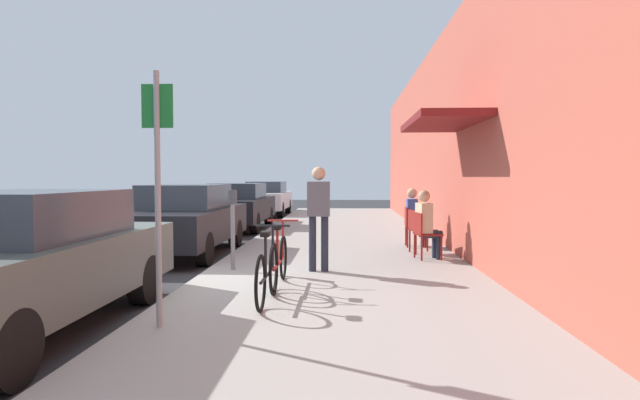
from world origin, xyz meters
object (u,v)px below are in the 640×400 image
(seated_patron_0, at_px, (427,222))
(seated_patron_2, at_px, (415,215))
(pedestrian_standing, at_px, (319,210))
(parking_meter, at_px, (233,224))
(street_sign, at_px, (158,178))
(cafe_chair_0, at_px, (424,232))
(cafe_chair_2, at_px, (412,224))
(parked_car_1, at_px, (185,219))
(cafe_chair_1, at_px, (418,228))
(parked_car_0, at_px, (20,262))
(bicycle_1, at_px, (279,261))
(bicycle_0, at_px, (268,272))
(parked_car_3, at_px, (266,198))
(parked_car_2, at_px, (237,206))

(seated_patron_0, height_order, seated_patron_2, same)
(seated_patron_0, relative_size, seated_patron_2, 1.00)
(seated_patron_0, bearing_deg, pedestrian_standing, -145.27)
(parking_meter, xyz_separation_m, street_sign, (-0.05, -3.26, 0.75))
(cafe_chair_0, xyz_separation_m, cafe_chair_2, (-0.00, 1.73, 0.00))
(cafe_chair_0, xyz_separation_m, pedestrian_standing, (-1.90, -1.34, 0.50))
(cafe_chair_0, relative_size, seated_patron_0, 0.67)
(parked_car_1, height_order, cafe_chair_1, parked_car_1)
(parked_car_0, xyz_separation_m, street_sign, (1.50, -0.06, 0.87))
(pedestrian_standing, bearing_deg, cafe_chair_0, 35.30)
(bicycle_1, bearing_deg, cafe_chair_1, 54.34)
(bicycle_0, xyz_separation_m, seated_patron_2, (2.48, 5.13, 0.34))
(parked_car_1, bearing_deg, parking_meter, -57.12)
(parked_car_3, height_order, parking_meter, parked_car_3)
(seated_patron_2, distance_m, pedestrian_standing, 3.66)
(seated_patron_0, bearing_deg, cafe_chair_2, 92.02)
(parked_car_0, height_order, parked_car_1, parked_car_0)
(street_sign, xyz_separation_m, bicycle_1, (0.98, 1.98, -1.16))
(street_sign, height_order, bicycle_0, street_sign)
(parked_car_0, height_order, parking_meter, parked_car_0)
(street_sign, distance_m, bicycle_1, 2.49)
(parked_car_3, distance_m, pedestrian_standing, 14.16)
(bicycle_0, height_order, seated_patron_2, seated_patron_2)
(parked_car_1, xyz_separation_m, bicycle_0, (2.44, -4.51, -0.29))
(parked_car_2, height_order, bicycle_0, parked_car_2)
(parked_car_2, distance_m, bicycle_0, 10.19)
(parking_meter, bearing_deg, seated_patron_0, 21.10)
(bicycle_0, xyz_separation_m, seated_patron_0, (2.48, 3.42, 0.34))
(street_sign, relative_size, bicycle_1, 1.52)
(pedestrian_standing, bearing_deg, parking_meter, 177.81)
(cafe_chair_0, xyz_separation_m, seated_patron_2, (0.06, 1.73, 0.19))
(parking_meter, height_order, cafe_chair_0, parking_meter)
(parking_meter, distance_m, pedestrian_standing, 1.44)
(cafe_chair_0, bearing_deg, seated_patron_0, 12.10)
(bicycle_0, bearing_deg, bicycle_1, 87.61)
(parked_car_1, xyz_separation_m, parked_car_2, (0.00, 5.38, -0.01))
(parked_car_1, bearing_deg, cafe_chair_1, -4.10)
(cafe_chair_2, xyz_separation_m, seated_patron_2, (0.06, -0.00, 0.19))
(cafe_chair_1, bearing_deg, street_sign, -122.38)
(parked_car_2, bearing_deg, parked_car_3, 90.00)
(parked_car_1, height_order, pedestrian_standing, pedestrian_standing)
(cafe_chair_0, xyz_separation_m, seated_patron_0, (0.06, 0.01, 0.19))
(parked_car_3, relative_size, bicycle_1, 2.57)
(bicycle_0, bearing_deg, seated_patron_0, 53.97)
(street_sign, bearing_deg, parked_car_2, 97.74)
(parked_car_3, relative_size, cafe_chair_0, 5.06)
(street_sign, xyz_separation_m, seated_patron_0, (3.43, 4.56, -0.82))
(parking_meter, distance_m, cafe_chair_0, 3.57)
(street_sign, height_order, bicycle_1, street_sign)
(parked_car_1, xyz_separation_m, cafe_chair_1, (4.87, -0.35, -0.14))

